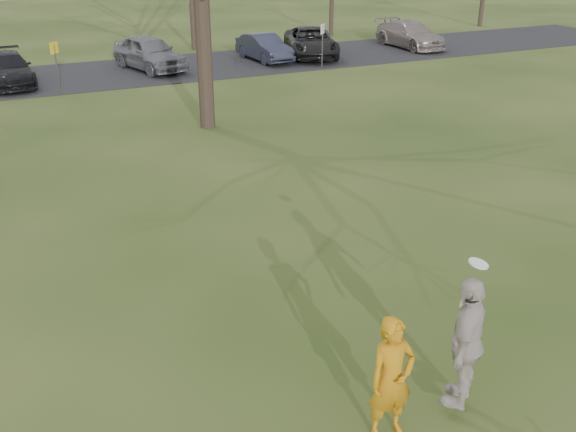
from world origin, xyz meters
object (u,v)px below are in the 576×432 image
object	(u,v)px
player_defender	(392,379)
car_6	(311,42)
catching_play	(467,342)
car_5	(264,47)
car_3	(8,69)
car_7	(410,35)
car_4	(149,53)

from	to	relation	value
player_defender	car_6	xyz separation A→B (m)	(11.27, 25.14, -0.17)
player_defender	catching_play	size ratio (longest dim) A/B	0.80
car_5	player_defender	bearing A→B (deg)	-114.77
car_3	car_7	bearing A→B (deg)	-1.44
car_4	car_6	bearing A→B (deg)	-16.21
car_3	catching_play	size ratio (longest dim) A/B	1.97
player_defender	car_5	world-z (taller)	player_defender
car_7	car_3	bearing A→B (deg)	178.48
car_3	catching_play	distance (m)	25.15
player_defender	car_3	distance (m)	24.95
player_defender	catching_play	world-z (taller)	catching_play
player_defender	car_4	bearing A→B (deg)	84.82
car_3	car_5	bearing A→B (deg)	-1.21
car_3	car_6	world-z (taller)	car_6
car_5	car_7	bearing A→B (deg)	-4.69
car_4	car_5	world-z (taller)	car_4
player_defender	car_5	size ratio (longest dim) A/B	0.47
car_6	catching_play	world-z (taller)	catching_play
car_5	car_6	bearing A→B (deg)	-4.05
car_4	player_defender	bearing A→B (deg)	-111.82
car_3	car_5	size ratio (longest dim) A/B	1.16
car_6	car_7	xyz separation A→B (m)	(6.14, 0.08, -0.03)
car_4	car_5	bearing A→B (deg)	-17.43
car_5	car_7	distance (m)	8.77
player_defender	car_5	distance (m)	26.51
player_defender	car_4	world-z (taller)	player_defender
car_7	catching_play	world-z (taller)	catching_play
catching_play	car_3	bearing A→B (deg)	100.42
car_5	car_3	bearing A→B (deg)	175.86
player_defender	catching_play	distance (m)	1.23
car_3	car_7	world-z (taller)	car_7
car_3	car_5	world-z (taller)	car_3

